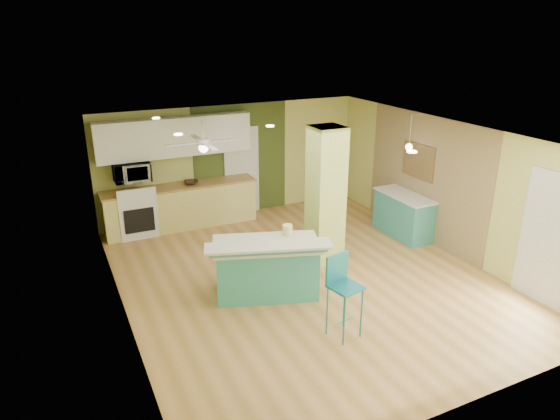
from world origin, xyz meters
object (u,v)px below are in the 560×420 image
object	(u,v)px
peninsula	(267,267)
canister	(287,230)
bar_stool	(342,283)
side_counter	(403,215)
fruit_bowl	(191,183)

from	to	relation	value
peninsula	canister	xyz separation A→B (m)	(0.45, 0.17, 0.50)
bar_stool	canister	xyz separation A→B (m)	(-0.02, 1.63, 0.17)
side_counter	fruit_bowl	distance (m)	4.48
canister	bar_stool	bearing A→B (deg)	-89.17
peninsula	side_counter	world-z (taller)	peninsula
side_counter	fruit_bowl	size ratio (longest dim) A/B	4.45
bar_stool	fruit_bowl	distance (m)	4.87
side_counter	canister	distance (m)	3.22
bar_stool	side_counter	world-z (taller)	bar_stool
bar_stool	side_counter	bearing A→B (deg)	26.72
peninsula	bar_stool	distance (m)	1.57
peninsula	bar_stool	xyz separation A→B (m)	(0.48, -1.46, 0.33)
bar_stool	peninsula	bearing A→B (deg)	95.91
bar_stool	fruit_bowl	world-z (taller)	bar_stool
peninsula	bar_stool	world-z (taller)	bar_stool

